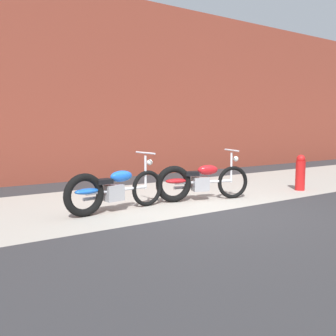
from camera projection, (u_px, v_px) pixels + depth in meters
name	position (u px, v px, depth m)	size (l,w,h in m)	color
ground_plane	(215.00, 212.00, 6.54)	(80.00, 80.00, 0.00)	#2D2D30
sidewalk_slab	(161.00, 196.00, 7.99)	(36.00, 3.50, 0.01)	#9E998E
brick_building_wall	(96.00, 88.00, 10.56)	(36.00, 0.50, 5.18)	brown
motorcycle_blue	(110.00, 190.00, 6.46)	(2.00, 0.58, 1.03)	black
motorcycle_red	(197.00, 181.00, 7.48)	(1.96, 0.78, 1.03)	black
fire_hydrant	(300.00, 172.00, 8.71)	(0.22, 0.22, 0.84)	red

